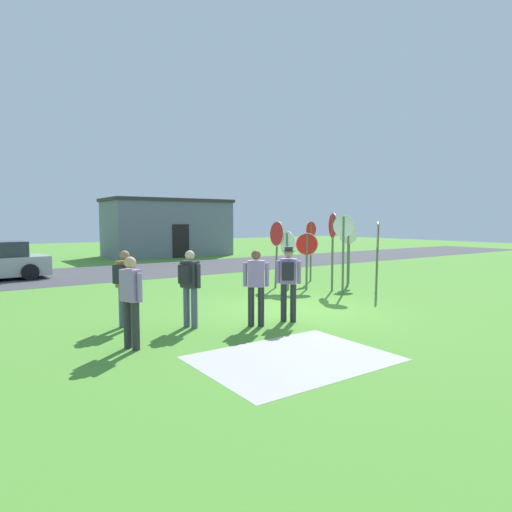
{
  "coord_description": "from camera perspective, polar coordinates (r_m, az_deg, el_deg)",
  "views": [
    {
      "loc": [
        -7.28,
        -8.66,
        2.33
      ],
      "look_at": [
        -0.06,
        1.71,
        1.3
      ],
      "focal_mm": 30.47,
      "sensor_mm": 36.0,
      "label": 1
    }
  ],
  "objects": [
    {
      "name": "stop_sign_far_back",
      "position": [
        15.67,
        12.0,
        1.22
      ],
      "size": [
        0.53,
        0.35,
        2.13
      ],
      "color": "#51664C",
      "rests_on": "ground"
    },
    {
      "name": "stop_sign_center_cluster",
      "position": [
        16.44,
        12.13,
        2.07
      ],
      "size": [
        0.67,
        0.08,
        2.41
      ],
      "color": "#51664C",
      "rests_on": "ground"
    },
    {
      "name": "stop_sign_leaning_right",
      "position": [
        14.99,
        2.71,
        1.87
      ],
      "size": [
        0.16,
        0.87,
        2.32
      ],
      "color": "#51664C",
      "rests_on": "ground"
    },
    {
      "name": "person_in_teal",
      "position": [
        9.82,
        -16.87,
        -3.44
      ],
      "size": [
        0.45,
        0.51,
        1.69
      ],
      "color": "#4C5670",
      "rests_on": "ground"
    },
    {
      "name": "person_in_dark_shirt",
      "position": [
        8.18,
        -16.1,
        -5.24
      ],
      "size": [
        0.34,
        0.54,
        1.69
      ],
      "color": "#2D2D33",
      "rests_on": "ground"
    },
    {
      "name": "stop_sign_nearest",
      "position": [
        16.73,
        7.22,
        1.91
      ],
      "size": [
        0.62,
        0.12,
        2.31
      ],
      "color": "#51664C",
      "rests_on": "ground"
    },
    {
      "name": "building_background",
      "position": [
        29.41,
        -11.53,
        3.68
      ],
      "size": [
        7.95,
        4.21,
        3.74
      ],
      "color": "slate",
      "rests_on": "ground"
    },
    {
      "name": "stop_sign_leaning_left",
      "position": [
        14.53,
        4.17,
        0.8
      ],
      "size": [
        0.14,
        0.85,
        1.99
      ],
      "color": "#51664C",
      "rests_on": "ground"
    },
    {
      "name": "stop_sign_tallest",
      "position": [
        13.86,
        11.4,
        1.94
      ],
      "size": [
        0.28,
        0.64,
        2.51
      ],
      "color": "#51664C",
      "rests_on": "ground"
    },
    {
      "name": "ground_plane",
      "position": [
        11.55,
        5.16,
        -7.0
      ],
      "size": [
        80.0,
        80.0,
        0.0
      ],
      "primitive_type": "plane",
      "color": "#518E33"
    },
    {
      "name": "concrete_path",
      "position": [
        7.59,
        4.94,
        -13.23
      ],
      "size": [
        3.2,
        2.4,
        0.01
      ],
      "primitive_type": "cube",
      "color": "#ADAAA3",
      "rests_on": "ground"
    },
    {
      "name": "stop_sign_low_front",
      "position": [
        14.31,
        15.68,
        1.54
      ],
      "size": [
        0.65,
        0.51,
        2.32
      ],
      "color": "#51664C",
      "rests_on": "ground"
    },
    {
      "name": "stop_sign_rear_right",
      "position": [
        14.69,
        6.69,
        0.64
      ],
      "size": [
        0.63,
        0.45,
        1.92
      ],
      "color": "#51664C",
      "rests_on": "ground"
    },
    {
      "name": "person_on_left",
      "position": [
        9.52,
        -8.73,
        -3.54
      ],
      "size": [
        0.44,
        0.53,
        1.69
      ],
      "color": "#4C5670",
      "rests_on": "ground"
    },
    {
      "name": "street_asphalt",
      "position": [
        21.06,
        -14.39,
        -1.82
      ],
      "size": [
        60.0,
        6.4,
        0.01
      ],
      "primitive_type": "cube",
      "color": "#424247",
      "rests_on": "ground"
    },
    {
      "name": "stop_sign_rear_left",
      "position": [
        14.54,
        10.02,
        2.49
      ],
      "size": [
        0.39,
        0.77,
        2.59
      ],
      "color": "#51664C",
      "rests_on": "ground"
    },
    {
      "name": "person_holding_notes",
      "position": [
        9.99,
        4.29,
        -2.95
      ],
      "size": [
        0.48,
        0.47,
        1.74
      ],
      "color": "#2D2D33",
      "rests_on": "ground"
    },
    {
      "name": "person_in_blue",
      "position": [
        9.55,
        0.01,
        -3.64
      ],
      "size": [
        0.48,
        0.39,
        1.69
      ],
      "color": "#2D2D33",
      "rests_on": "ground"
    }
  ]
}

